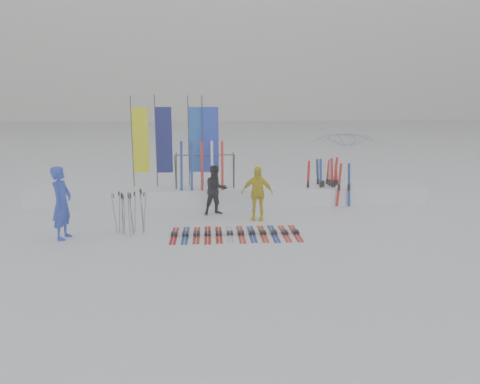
{
  "coord_description": "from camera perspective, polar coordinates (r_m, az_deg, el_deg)",
  "views": [
    {
      "loc": [
        -0.71,
        -11.85,
        3.79
      ],
      "look_at": [
        0.2,
        1.6,
        1.0
      ],
      "focal_mm": 35.0,
      "sensor_mm": 36.0,
      "label": 1
    }
  ],
  "objects": [
    {
      "name": "ski_row",
      "position": [
        13.01,
        -0.56,
        -5.08
      ],
      "size": [
        3.54,
        1.69,
        0.07
      ],
      "color": "#B50E12",
      "rests_on": "ground"
    },
    {
      "name": "upright_skis",
      "position": [
        16.92,
        10.84,
        1.25
      ],
      "size": [
        1.41,
        1.12,
        1.67
      ],
      "color": "red",
      "rests_on": "ground"
    },
    {
      "name": "tent_canopy",
      "position": [
        17.69,
        12.82,
        3.23
      ],
      "size": [
        3.33,
        3.37,
        2.55
      ],
      "primitive_type": "imported",
      "rotation": [
        0.0,
        0.0,
        0.22
      ],
      "color": "white",
      "rests_on": "ground"
    },
    {
      "name": "ski_rack",
      "position": [
        16.23,
        -4.31,
        3.13
      ],
      "size": [
        2.04,
        0.8,
        1.23
      ],
      "color": "#383A3F",
      "rests_on": "ground"
    },
    {
      "name": "ground",
      "position": [
        12.46,
        -0.42,
        -6.01
      ],
      "size": [
        120.0,
        120.0,
        0.0
      ],
      "primitive_type": "plane",
      "color": "white",
      "rests_on": "ground"
    },
    {
      "name": "person_black",
      "position": [
        15.07,
        -2.97,
        0.23
      ],
      "size": [
        0.93,
        0.83,
        1.6
      ],
      "primitive_type": "imported",
      "rotation": [
        0.0,
        0.0,
        0.33
      ],
      "color": "black",
      "rests_on": "ground"
    },
    {
      "name": "person_blue",
      "position": [
        13.31,
        -20.9,
        -1.25
      ],
      "size": [
        0.58,
        0.78,
        1.97
      ],
      "primitive_type": "imported",
      "rotation": [
        0.0,
        0.0,
        1.42
      ],
      "color": "#213BC1",
      "rests_on": "ground"
    },
    {
      "name": "person_yellow",
      "position": [
        14.4,
        2.1,
        -0.15
      ],
      "size": [
        1.05,
        0.62,
        1.67
      ],
      "primitive_type": "imported",
      "rotation": [
        0.0,
        0.0,
        -0.23
      ],
      "color": "yellow",
      "rests_on": "ground"
    },
    {
      "name": "feather_flags",
      "position": [
        16.7,
        -7.66,
        6.28
      ],
      "size": [
        3.05,
        0.13,
        3.2
      ],
      "color": "#383A3F",
      "rests_on": "ground"
    },
    {
      "name": "snow_bank",
      "position": [
        16.83,
        -1.37,
        -0.28
      ],
      "size": [
        14.0,
        1.6,
        0.6
      ],
      "primitive_type": "cube",
      "color": "white",
      "rests_on": "ground"
    },
    {
      "name": "pole_cluster",
      "position": [
        13.34,
        -13.26,
        -2.48
      ],
      "size": [
        0.98,
        0.67,
        1.25
      ],
      "color": "#595B60",
      "rests_on": "ground"
    }
  ]
}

